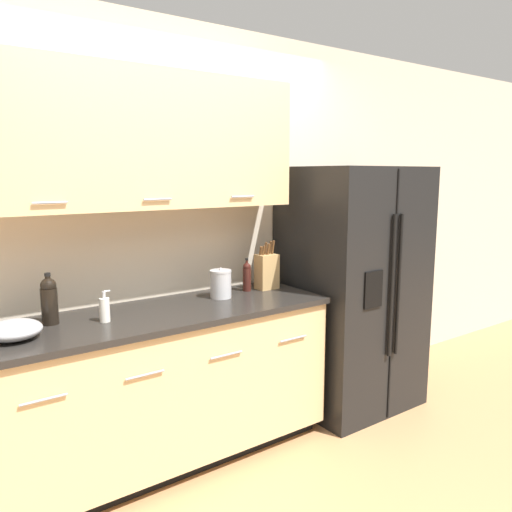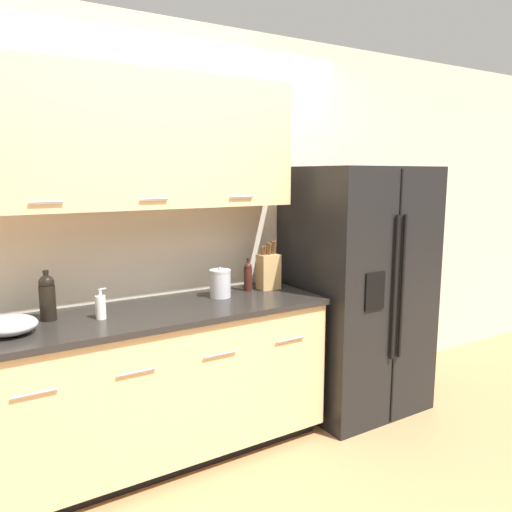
{
  "view_description": "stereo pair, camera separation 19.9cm",
  "coord_description": "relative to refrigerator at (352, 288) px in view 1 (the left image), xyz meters",
  "views": [
    {
      "loc": [
        -1.36,
        -1.58,
        1.68
      ],
      "look_at": [
        0.43,
        0.94,
        1.16
      ],
      "focal_mm": 35.0,
      "sensor_mm": 36.0,
      "label": 1
    },
    {
      "loc": [
        -1.19,
        -1.69,
        1.68
      ],
      "look_at": [
        0.43,
        0.94,
        1.16
      ],
      "focal_mm": 35.0,
      "sensor_mm": 36.0,
      "label": 2
    }
  ],
  "objects": [
    {
      "name": "counter_unit",
      "position": [
        -1.47,
        0.06,
        -0.4
      ],
      "size": [
        1.98,
        0.64,
        0.91
      ],
      "color": "black",
      "rests_on": "ground_plane"
    },
    {
      "name": "wine_bottle",
      "position": [
        -2.03,
        0.16,
        0.18
      ],
      "size": [
        0.08,
        0.08,
        0.27
      ],
      "color": "black",
      "rests_on": "counter_unit"
    },
    {
      "name": "knife_block",
      "position": [
        -0.65,
        0.16,
        0.17
      ],
      "size": [
        0.14,
        0.1,
        0.33
      ],
      "color": "tan",
      "rests_on": "counter_unit"
    },
    {
      "name": "steel_canister",
      "position": [
        -1.03,
        0.12,
        0.14
      ],
      "size": [
        0.13,
        0.13,
        0.19
      ],
      "color": "#B7B7BA",
      "rests_on": "counter_unit"
    },
    {
      "name": "soap_dispenser",
      "position": [
        -1.79,
        0.04,
        0.12
      ],
      "size": [
        0.06,
        0.05,
        0.17
      ],
      "color": "silver",
      "rests_on": "counter_unit"
    },
    {
      "name": "mixing_bowl",
      "position": [
        -2.23,
        0.01,
        0.1
      ],
      "size": [
        0.25,
        0.25,
        0.09
      ],
      "color": "#A3A3A5",
      "rests_on": "counter_unit"
    },
    {
      "name": "wall_back",
      "position": [
        -1.3,
        0.36,
        0.58
      ],
      "size": [
        10.0,
        0.39,
        2.6
      ],
      "color": "beige",
      "rests_on": "ground_plane"
    },
    {
      "name": "refrigerator",
      "position": [
        0.0,
        0.0,
        0.0
      ],
      "size": [
        0.88,
        0.77,
        1.72
      ],
      "color": "black",
      "rests_on": "ground_plane"
    },
    {
      "name": "oil_bottle",
      "position": [
        -0.79,
        0.18,
        0.15
      ],
      "size": [
        0.05,
        0.05,
        0.22
      ],
      "color": "#3D1914",
      "rests_on": "counter_unit"
    }
  ]
}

